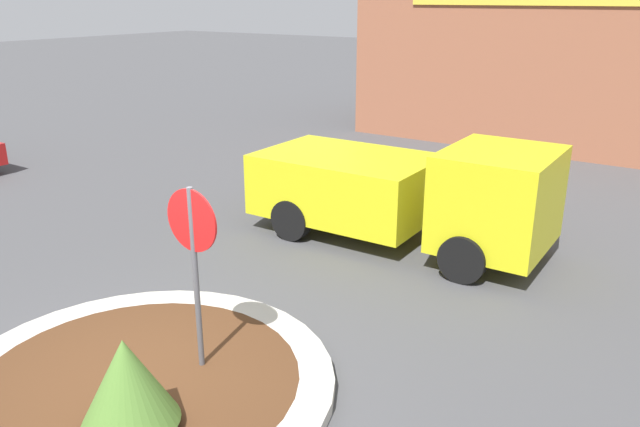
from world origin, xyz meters
The scene contains 6 objects.
ground_plane centered at (0.00, 0.00, 0.00)m, with size 120.00×120.00×0.00m, color #474749.
traffic_island centered at (0.00, 0.00, 0.08)m, with size 4.76×4.76×0.17m.
stop_sign centered at (0.42, 0.67, 1.73)m, with size 0.76×0.07×2.48m.
island_shrub centered at (0.70, -0.66, 0.77)m, with size 1.03×1.03×1.09m.
utility_truck centered at (0.45, 6.12, 1.04)m, with size 5.66×2.41×2.05m.
storefront_building centered at (1.12, 17.60, 2.76)m, with size 13.60×6.07×5.52m.
Camera 1 is at (5.41, -4.09, 4.51)m, focal length 35.00 mm.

